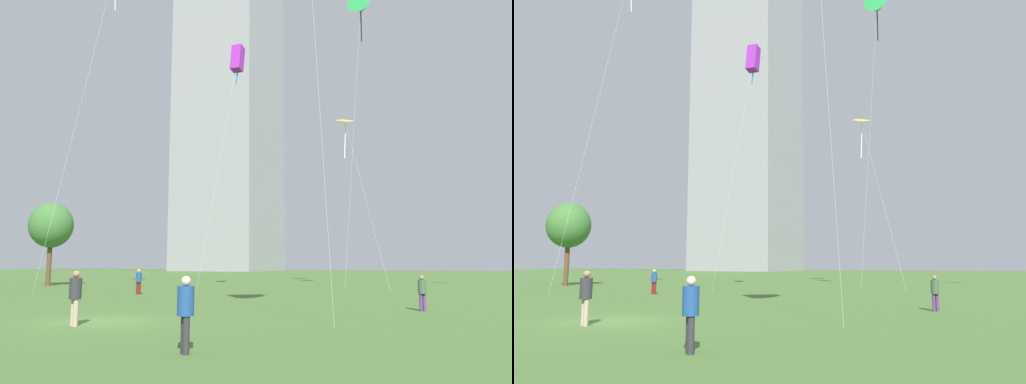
% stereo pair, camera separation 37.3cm
% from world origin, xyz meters
% --- Properties ---
extents(ground, '(280.00, 280.00, 0.00)m').
position_xyz_m(ground, '(0.00, 0.00, 0.00)').
color(ground, '#476B30').
extents(person_standing_0, '(0.41, 0.41, 1.86)m').
position_xyz_m(person_standing_0, '(0.07, -1.35, 1.08)').
color(person_standing_0, tan).
rests_on(person_standing_0, ground).
extents(person_standing_3, '(0.38, 0.38, 1.71)m').
position_xyz_m(person_standing_3, '(-8.46, 13.97, 0.99)').
color(person_standing_3, maroon).
rests_on(person_standing_3, ground).
extents(person_standing_4, '(0.40, 0.40, 1.82)m').
position_xyz_m(person_standing_4, '(6.29, -4.45, 1.05)').
color(person_standing_4, '#2D2D33').
rests_on(person_standing_4, ground).
extents(person_standing_5, '(0.35, 0.35, 1.58)m').
position_xyz_m(person_standing_5, '(10.54, 8.90, 0.91)').
color(person_standing_5, '#593372').
rests_on(person_standing_5, ground).
extents(kite_flying_1, '(5.73, 8.27, 16.02)m').
position_xyz_m(kite_flying_1, '(2.34, 30.89, 15.26)').
color(kite_flying_1, silver).
rests_on(kite_flying_1, ground).
extents(kite_flying_2, '(2.27, 5.20, 26.85)m').
position_xyz_m(kite_flying_2, '(4.57, 28.75, 25.66)').
color(kite_flying_2, silver).
rests_on(kite_flying_2, ground).
extents(kite_flying_4, '(2.98, 2.38, 20.13)m').
position_xyz_m(kite_flying_4, '(-4.29, 20.84, 18.96)').
color(kite_flying_4, silver).
rests_on(kite_flying_4, ground).
extents(park_tree_0, '(4.12, 4.12, 7.92)m').
position_xyz_m(park_tree_0, '(-24.26, 21.48, 5.72)').
color(park_tree_0, brown).
rests_on(park_tree_0, ground).
extents(distant_highrise_1, '(26.96, 24.89, 94.79)m').
position_xyz_m(distant_highrise_1, '(-50.90, 114.31, 47.39)').
color(distant_highrise_1, '#939399').
rests_on(distant_highrise_1, ground).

